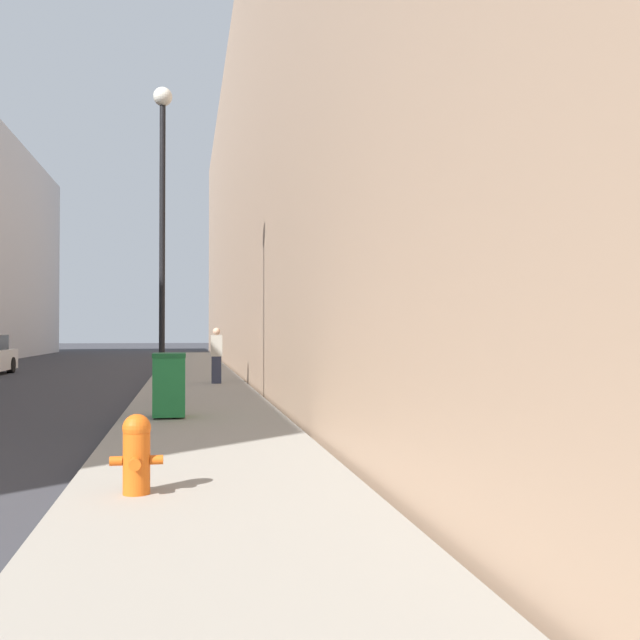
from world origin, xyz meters
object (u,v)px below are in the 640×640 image
at_px(lamppost, 162,207).
at_px(pedestrian_on_sidewalk, 216,355).
at_px(fire_hydrant, 137,452).
at_px(trash_bin, 169,384).

height_order(lamppost, pedestrian_on_sidewalk, lamppost).
bearing_deg(lamppost, pedestrian_on_sidewalk, 76.21).
distance_m(lamppost, pedestrian_on_sidewalk, 6.81).
xyz_separation_m(fire_hydrant, pedestrian_on_sidewalk, (1.36, 14.41, 0.43)).
height_order(trash_bin, lamppost, lamppost).
relative_size(fire_hydrant, lamppost, 0.11).
height_order(fire_hydrant, lamppost, lamppost).
distance_m(fire_hydrant, lamppost, 9.50).
relative_size(fire_hydrant, trash_bin, 0.66).
bearing_deg(trash_bin, fire_hydrant, -91.57).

